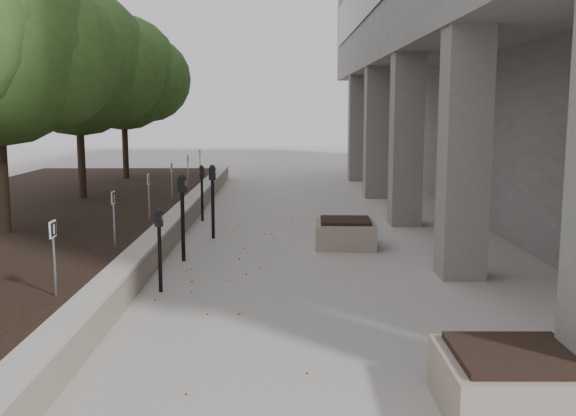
{
  "coord_description": "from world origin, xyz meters",
  "views": [
    {
      "loc": [
        0.49,
        -4.66,
        2.72
      ],
      "look_at": [
        0.59,
        6.53,
        1.06
      ],
      "focal_mm": 41.7,
      "sensor_mm": 36.0,
      "label": 1
    }
  ],
  "objects": [
    {
      "name": "retaining_wall",
      "position": [
        -1.82,
        9.0,
        0.25
      ],
      "size": [
        0.39,
        26.0,
        0.5
      ],
      "primitive_type": null,
      "color": "tan",
      "rests_on": "ground"
    },
    {
      "name": "crabapple_tree_4",
      "position": [
        -4.8,
        13.0,
        3.12
      ],
      "size": [
        4.6,
        4.0,
        5.44
      ],
      "primitive_type": null,
      "color": "#325C23",
      "rests_on": "planting_bed"
    },
    {
      "name": "crabapple_tree_5",
      "position": [
        -4.8,
        18.0,
        3.12
      ],
      "size": [
        4.6,
        4.0,
        5.44
      ],
      "primitive_type": null,
      "color": "#325C23",
      "rests_on": "planting_bed"
    },
    {
      "name": "parking_sign_3",
      "position": [
        -2.35,
        3.5,
        0.88
      ],
      "size": [
        0.04,
        0.22,
        0.96
      ],
      "primitive_type": null,
      "color": "black",
      "rests_on": "planting_bed"
    },
    {
      "name": "parking_sign_4",
      "position": [
        -2.35,
        6.5,
        0.88
      ],
      "size": [
        0.04,
        0.22,
        0.96
      ],
      "primitive_type": null,
      "color": "black",
      "rests_on": "planting_bed"
    },
    {
      "name": "parking_sign_5",
      "position": [
        -2.35,
        9.5,
        0.88
      ],
      "size": [
        0.04,
        0.22,
        0.96
      ],
      "primitive_type": null,
      "color": "black",
      "rests_on": "planting_bed"
    },
    {
      "name": "parking_sign_6",
      "position": [
        -2.35,
        12.5,
        0.88
      ],
      "size": [
        0.04,
        0.22,
        0.96
      ],
      "primitive_type": null,
      "color": "black",
      "rests_on": "planting_bed"
    },
    {
      "name": "parking_sign_7",
      "position": [
        -2.35,
        15.5,
        0.88
      ],
      "size": [
        0.04,
        0.22,
        0.96
      ],
      "primitive_type": null,
      "color": "black",
      "rests_on": "planting_bed"
    },
    {
      "name": "parking_sign_8",
      "position": [
        -2.35,
        18.5,
        0.88
      ],
      "size": [
        0.04,
        0.22,
        0.96
      ],
      "primitive_type": null,
      "color": "black",
      "rests_on": "planting_bed"
    },
    {
      "name": "parking_meter_2",
      "position": [
        -1.33,
        5.11,
        0.63
      ],
      "size": [
        0.14,
        0.11,
        1.26
      ],
      "primitive_type": null,
      "rotation": [
        0.0,
        0.0,
        -0.2
      ],
      "color": "black",
      "rests_on": "ground"
    },
    {
      "name": "parking_meter_3",
      "position": [
        -1.29,
        7.19,
        0.79
      ],
      "size": [
        0.18,
        0.14,
        1.58
      ],
      "primitive_type": null,
      "rotation": [
        0.0,
        0.0,
        -0.24
      ],
      "color": "black",
      "rests_on": "ground"
    },
    {
      "name": "parking_meter_4",
      "position": [
        -0.97,
        9.31,
        0.79
      ],
      "size": [
        0.17,
        0.13,
        1.57
      ],
      "primitive_type": null,
      "rotation": [
        0.0,
        0.0,
        -0.09
      ],
      "color": "black",
      "rests_on": "ground"
    },
    {
      "name": "parking_meter_5",
      "position": [
        -1.47,
        11.57,
        0.69
      ],
      "size": [
        0.16,
        0.13,
        1.38
      ],
      "primitive_type": null,
      "rotation": [
        0.0,
        0.0,
        0.29
      ],
      "color": "black",
      "rests_on": "ground"
    },
    {
      "name": "planter_front",
      "position": [
        2.56,
        1.0,
        0.3
      ],
      "size": [
        1.29,
        1.29,
        0.59
      ],
      "primitive_type": null,
      "rotation": [
        0.0,
        0.0,
        -0.01
      ],
      "color": "tan",
      "rests_on": "ground"
    },
    {
      "name": "planter_back",
      "position": [
        1.76,
        8.47,
        0.28
      ],
      "size": [
        1.24,
        1.24,
        0.55
      ],
      "primitive_type": null,
      "rotation": [
        0.0,
        0.0,
        -0.05
      ],
      "color": "tan",
      "rests_on": "ground"
    },
    {
      "name": "berry_scatter",
      "position": [
        -0.1,
        5.0,
        0.01
      ],
      "size": [
        3.3,
        14.1,
        0.02
      ],
      "primitive_type": null,
      "color": "maroon",
      "rests_on": "ground"
    }
  ]
}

